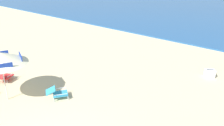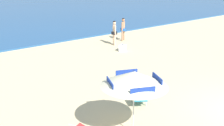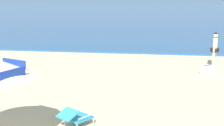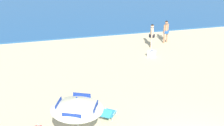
{
  "view_description": "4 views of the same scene",
  "coord_description": "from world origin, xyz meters",
  "px_view_note": "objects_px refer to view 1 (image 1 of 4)",
  "views": [
    {
      "loc": [
        4.5,
        -2.06,
        5.2
      ],
      "look_at": [
        -2.29,
        6.09,
        0.83
      ],
      "focal_mm": 37.99,
      "sensor_mm": 36.0,
      "label": 1
    },
    {
      "loc": [
        -9.8,
        -4.28,
        5.07
      ],
      "look_at": [
        -1.96,
        6.04,
        0.75
      ],
      "focal_mm": 46.26,
      "sensor_mm": 36.0,
      "label": 2
    },
    {
      "loc": [
        -0.76,
        -4.28,
        3.35
      ],
      "look_at": [
        -2.24,
        5.67,
        1.18
      ],
      "focal_mm": 50.25,
      "sensor_mm": 36.0,
      "label": 3
    },
    {
      "loc": [
        -5.43,
        -9.15,
        8.75
      ],
      "look_at": [
        -1.87,
        6.61,
        1.12
      ],
      "focal_mm": 52.65,
      "sensor_mm": 36.0,
      "label": 4
    }
  ],
  "objects_px": {
    "lounge_chair_under_umbrella": "(4,76)",
    "cooler_box": "(210,73)",
    "lounge_chair_spare_folded": "(57,93)",
    "beach_umbrella_striped_main": "(0,58)"
  },
  "relations": [
    {
      "from": "lounge_chair_under_umbrella",
      "to": "lounge_chair_spare_folded",
      "type": "distance_m",
      "value": 3.3
    },
    {
      "from": "lounge_chair_under_umbrella",
      "to": "cooler_box",
      "type": "height_order",
      "value": "lounge_chair_under_umbrella"
    },
    {
      "from": "lounge_chair_spare_folded",
      "to": "cooler_box",
      "type": "relative_size",
      "value": 1.68
    },
    {
      "from": "lounge_chair_spare_folded",
      "to": "lounge_chair_under_umbrella",
      "type": "bearing_deg",
      "value": -168.89
    },
    {
      "from": "lounge_chair_under_umbrella",
      "to": "lounge_chair_spare_folded",
      "type": "height_order",
      "value": "lounge_chair_spare_folded"
    },
    {
      "from": "cooler_box",
      "to": "beach_umbrella_striped_main",
      "type": "bearing_deg",
      "value": -127.19
    },
    {
      "from": "beach_umbrella_striped_main",
      "to": "lounge_chair_spare_folded",
      "type": "bearing_deg",
      "value": 42.05
    },
    {
      "from": "lounge_chair_under_umbrella",
      "to": "cooler_box",
      "type": "xyz_separation_m",
      "value": [
        7.45,
        6.82,
        -0.07
      ]
    },
    {
      "from": "beach_umbrella_striped_main",
      "to": "cooler_box",
      "type": "height_order",
      "value": "beach_umbrella_striped_main"
    },
    {
      "from": "beach_umbrella_striped_main",
      "to": "cooler_box",
      "type": "relative_size",
      "value": 4.46
    }
  ]
}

